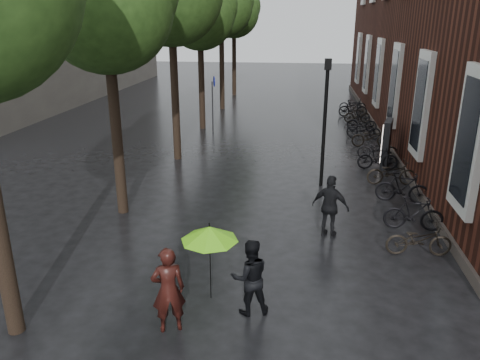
% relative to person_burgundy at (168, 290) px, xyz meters
% --- Properties ---
extents(street_trees, '(4.33, 34.03, 8.91)m').
position_rel_person_burgundy_xyz_m(street_trees, '(-2.97, 14.47, 5.45)').
color(street_trees, black).
rests_on(street_trees, ground).
extents(person_burgundy, '(0.76, 0.64, 1.78)m').
position_rel_person_burgundy_xyz_m(person_burgundy, '(0.00, 0.00, 0.00)').
color(person_burgundy, black).
rests_on(person_burgundy, ground).
extents(person_black, '(0.95, 0.83, 1.64)m').
position_rel_person_burgundy_xyz_m(person_black, '(1.49, 0.78, -0.07)').
color(person_black, black).
rests_on(person_black, ground).
extents(lime_umbrella, '(1.11, 1.11, 1.63)m').
position_rel_person_burgundy_xyz_m(lime_umbrella, '(0.76, 0.34, 1.08)').
color(lime_umbrella, black).
rests_on(lime_umbrella, ground).
extents(pedestrian_walking, '(1.13, 0.79, 1.78)m').
position_rel_person_burgundy_xyz_m(pedestrian_walking, '(3.29, 4.64, 0.00)').
color(pedestrian_walking, black).
rests_on(pedestrian_walking, ground).
extents(parked_bicycles, '(2.03, 20.57, 1.05)m').
position_rel_person_burgundy_xyz_m(parked_bicycles, '(5.66, 13.61, -0.42)').
color(parked_bicycles, black).
rests_on(parked_bicycles, ground).
extents(ad_lightbox, '(0.29, 1.26, 1.89)m').
position_rel_person_burgundy_xyz_m(ad_lightbox, '(5.90, 11.77, 0.06)').
color(ad_lightbox, black).
rests_on(ad_lightbox, ground).
extents(lamp_post, '(0.23, 0.23, 4.52)m').
position_rel_person_burgundy_xyz_m(lamp_post, '(3.20, 8.85, 1.86)').
color(lamp_post, black).
rests_on(lamp_post, ground).
extents(cycle_sign, '(0.16, 0.54, 2.96)m').
position_rel_person_burgundy_xyz_m(cycle_sign, '(-2.24, 16.70, 1.07)').
color(cycle_sign, '#262628').
rests_on(cycle_sign, ground).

